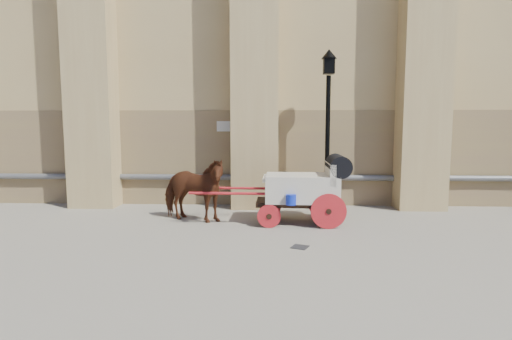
{
  "coord_description": "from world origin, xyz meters",
  "views": [
    {
      "loc": [
        -0.51,
        -8.57,
        2.48
      ],
      "look_at": [
        -0.89,
        1.66,
        1.37
      ],
      "focal_mm": 28.0,
      "sensor_mm": 36.0,
      "label": 1
    }
  ],
  "objects": [
    {
      "name": "ground",
      "position": [
        0.0,
        0.0,
        0.0
      ],
      "size": [
        90.0,
        90.0,
        0.0
      ],
      "primitive_type": "plane",
      "color": "slate",
      "rests_on": "ground"
    },
    {
      "name": "horse",
      "position": [
        -2.55,
        1.67,
        0.84
      ],
      "size": [
        2.18,
        1.53,
        1.68
      ],
      "primitive_type": "imported",
      "rotation": [
        0.0,
        0.0,
        1.22
      ],
      "color": "#602D15",
      "rests_on": "ground"
    },
    {
      "name": "carriage",
      "position": [
        0.42,
        1.64,
        0.95
      ],
      "size": [
        4.07,
        1.45,
        1.77
      ],
      "rotation": [
        0.0,
        0.0,
        -0.03
      ],
      "color": "black",
      "rests_on": "ground"
    },
    {
      "name": "street_lamp",
      "position": [
        1.13,
        3.11,
        2.5
      ],
      "size": [
        0.44,
        0.44,
        4.67
      ],
      "color": "black",
      "rests_on": "ground"
    },
    {
      "name": "drain_grate_near",
      "position": [
        0.1,
        -0.5,
        0.01
      ],
      "size": [
        0.42,
        0.42,
        0.01
      ],
      "primitive_type": "cube",
      "rotation": [
        0.0,
        0.0,
        -0.42
      ],
      "color": "black",
      "rests_on": "ground"
    }
  ]
}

